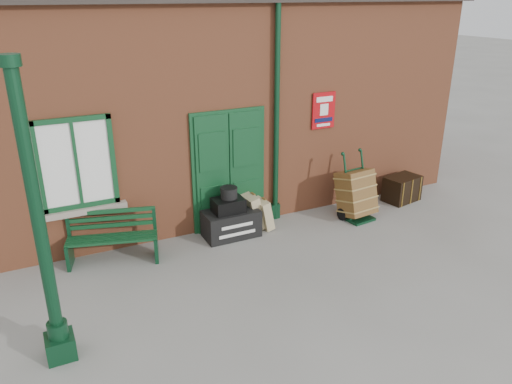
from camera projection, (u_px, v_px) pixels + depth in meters
ground at (281, 257)px, 8.43m from camera, size 80.00×80.00×0.00m
station_building at (203, 94)px, 10.54m from camera, size 10.30×4.30×4.36m
canopy_column at (44, 256)px, 5.61m from camera, size 0.34×0.34×3.61m
bench at (112, 236)px, 8.18m from camera, size 1.51×0.81×0.89m
houdini_trunk at (231, 223)px, 9.07m from camera, size 1.00×0.55×0.50m
strongbox at (228, 205)px, 8.91m from camera, size 0.55×0.40×0.25m
hatbox at (229, 193)px, 8.87m from camera, size 0.30×0.30×0.20m
suitcase_back at (252, 211)px, 9.36m from camera, size 0.38×0.50×0.69m
suitcase_front at (263, 214)px, 9.37m from camera, size 0.32×0.45×0.59m
porter_trolley at (356, 194)px, 9.73m from camera, size 0.71×0.75×1.31m
dark_trunk at (402, 189)px, 10.64m from camera, size 0.83×0.62×0.54m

